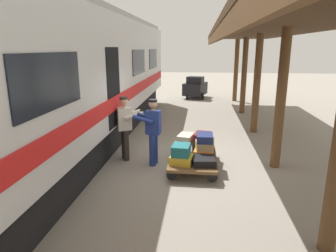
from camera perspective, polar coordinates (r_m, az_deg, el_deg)
The scene contains 18 objects.
ground_plane at distance 8.00m, azimuth 2.88°, elevation -6.94°, with size 60.00×60.00×0.00m, color gray.
platform_canopy at distance 7.66m, azimuth 21.20°, elevation 16.20°, with size 3.20×20.53×3.56m.
train_car at distance 8.34m, azimuth -20.30°, elevation 7.70°, with size 3.02×18.33×4.00m.
luggage_cart at distance 7.59m, azimuth 4.78°, elevation -6.03°, with size 1.16×1.93×0.31m.
suitcase_brown_leather at distance 8.06m, azimuth 3.06°, elevation -3.72°, with size 0.51×0.57×0.19m, color brown.
suitcase_olive_duffel at distance 8.03m, azimuth 6.76°, elevation -3.47°, with size 0.52×0.45×0.29m, color brown.
suitcase_slate_roller at distance 7.55m, azimuth 2.83°, elevation -4.91°, with size 0.47×0.62×0.21m, color #4C515B.
suitcase_black_hardshell at distance 7.05m, azimuth 6.80°, elevation -6.60°, with size 0.51×0.52×0.17m, color black.
suitcase_orange_carryall at distance 7.54m, azimuth 6.77°, elevation -5.09°, with size 0.46×0.51×0.19m, color #CC6B23.
suitcase_yellow_case at distance 7.06m, azimuth 2.57°, elevation -6.37°, with size 0.50×0.44×0.20m, color gold.
suitcase_tan_vintage at distance 7.48m, azimuth 6.88°, elevation -3.70°, with size 0.40×0.43×0.20m, color tan.
suitcase_maroon_trunk at distance 7.92m, azimuth 6.54°, elevation -1.96°, with size 0.39×0.53×0.17m, color maroon.
suitcase_teal_softside at distance 7.01m, azimuth 2.48°, elevation -4.57°, with size 0.40×0.49×0.25m, color #1E666B.
suitcase_navy_fabric at distance 7.46m, azimuth 6.98°, elevation -2.22°, with size 0.39×0.54×0.18m, color navy.
suitcase_cream_canvas at distance 8.02m, azimuth 3.34°, elevation -2.33°, with size 0.36×0.53×0.21m, color beige.
porter_in_overalls at distance 7.61m, azimuth -2.95°, elevation -0.73°, with size 0.71×0.50×1.70m.
porter_by_door at distance 8.05m, azimuth -8.09°, elevation 0.00°, with size 0.74×0.61×1.70m.
baggage_tug at distance 18.20m, azimuth 5.18°, elevation 7.27°, with size 1.50×1.93×1.30m.
Camera 1 is at (-0.41, 7.43, 2.94)m, focal length 32.16 mm.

